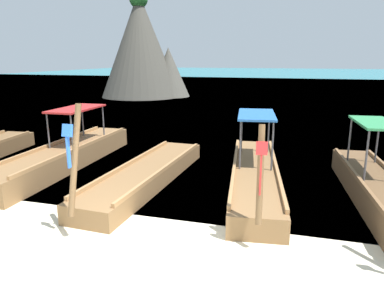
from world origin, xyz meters
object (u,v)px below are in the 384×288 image
object	(u,v)px
longtail_boat_orange_ribbon	(377,189)
karst_rock	(144,48)
longtail_boat_blue_ribbon	(146,175)
longtail_boat_red_ribbon	(255,174)
longtail_boat_green_ribbon	(65,156)

from	to	relation	value
longtail_boat_orange_ribbon	karst_rock	xyz separation A→B (m)	(-15.24, 21.69, 3.92)
longtail_boat_blue_ribbon	longtail_boat_orange_ribbon	world-z (taller)	longtail_boat_orange_ribbon
longtail_boat_blue_ribbon	karst_rock	world-z (taller)	karst_rock
longtail_boat_blue_ribbon	longtail_boat_red_ribbon	world-z (taller)	longtail_boat_blue_ribbon
karst_rock	longtail_boat_green_ribbon	bearing A→B (deg)	-73.86
longtail_boat_green_ribbon	karst_rock	world-z (taller)	karst_rock
longtail_boat_orange_ribbon	karst_rock	bearing A→B (deg)	125.09
longtail_boat_green_ribbon	karst_rock	distance (m)	22.29
longtail_boat_orange_ribbon	longtail_boat_red_ribbon	bearing A→B (deg)	170.58
karst_rock	longtail_boat_orange_ribbon	bearing A→B (deg)	-54.91
longtail_boat_red_ribbon	longtail_boat_orange_ribbon	size ratio (longest dim) A/B	1.04
longtail_boat_red_ribbon	karst_rock	world-z (taller)	karst_rock
longtail_boat_blue_ribbon	karst_rock	size ratio (longest dim) A/B	0.70
longtail_boat_red_ribbon	longtail_boat_blue_ribbon	bearing A→B (deg)	-167.57
longtail_boat_green_ribbon	karst_rock	xyz separation A→B (m)	(-6.10, 21.08, 3.92)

